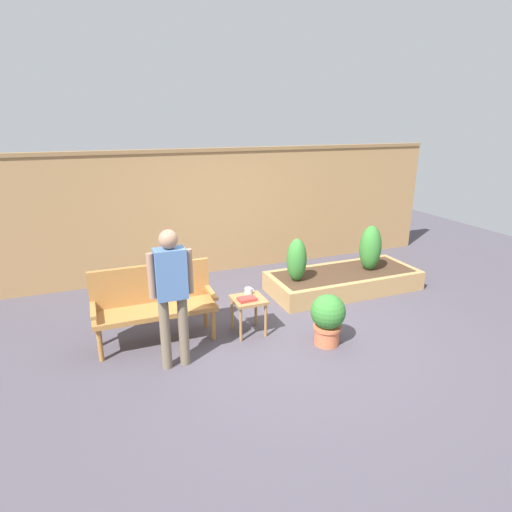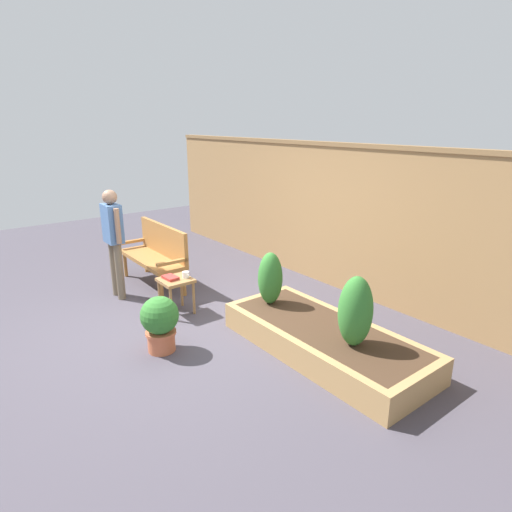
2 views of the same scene
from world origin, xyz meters
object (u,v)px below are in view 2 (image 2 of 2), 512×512
object	(u,v)px
shrub_near_bench	(270,278)
person_by_bench	(113,235)
potted_boxwood	(160,321)
cup_on_table	(186,275)
book_on_table	(170,278)
side_table	(176,285)
shrub_far_corner	(355,311)
garden_bench	(157,251)

from	to	relation	value
shrub_near_bench	person_by_bench	bearing A→B (deg)	-150.92
potted_boxwood	person_by_bench	world-z (taller)	person_by_bench
cup_on_table	book_on_table	size ratio (longest dim) A/B	0.57
potted_boxwood	side_table	bearing A→B (deg)	142.22
cup_on_table	side_table	bearing A→B (deg)	-110.50
book_on_table	shrub_far_corner	xyz separation A→B (m)	(2.39, 0.79, 0.17)
cup_on_table	shrub_far_corner	distance (m)	2.39
potted_boxwood	person_by_bench	distance (m)	1.90
cup_on_table	shrub_near_bench	bearing A→B (deg)	31.54
cup_on_table	book_on_table	distance (m)	0.20
potted_boxwood	garden_bench	bearing A→B (deg)	155.01
cup_on_table	shrub_near_bench	xyz separation A→B (m)	(1.00, 0.61, 0.10)
potted_boxwood	shrub_far_corner	size ratio (longest dim) A/B	0.87
person_by_bench	garden_bench	bearing A→B (deg)	99.13
garden_bench	book_on_table	bearing A→B (deg)	-17.10
garden_bench	shrub_far_corner	bearing A→B (deg)	7.51
cup_on_table	book_on_table	xyz separation A→B (m)	(-0.09, -0.18, -0.02)
person_by_bench	book_on_table	bearing A→B (deg)	19.91
book_on_table	person_by_bench	xyz separation A→B (m)	(-0.97, -0.35, 0.44)
book_on_table	shrub_near_bench	xyz separation A→B (m)	(1.08, 0.79, 0.13)
person_by_bench	shrub_far_corner	bearing A→B (deg)	18.77
shrub_near_bench	book_on_table	bearing A→B (deg)	-143.86
potted_boxwood	shrub_far_corner	bearing A→B (deg)	40.64
side_table	potted_boxwood	bearing A→B (deg)	-37.78
cup_on_table	book_on_table	bearing A→B (deg)	-115.95
shrub_near_bench	person_by_bench	distance (m)	2.37
side_table	potted_boxwood	xyz separation A→B (m)	(0.78, -0.61, -0.04)
cup_on_table	shrub_far_corner	size ratio (longest dim) A/B	0.17
cup_on_table	potted_boxwood	xyz separation A→B (m)	(0.74, -0.74, -0.16)
side_table	book_on_table	bearing A→B (deg)	-127.39
garden_bench	shrub_near_bench	world-z (taller)	shrub_near_bench
garden_bench	book_on_table	size ratio (longest dim) A/B	6.55
shrub_near_bench	potted_boxwood	bearing A→B (deg)	-100.93
potted_boxwood	shrub_far_corner	xyz separation A→B (m)	(1.57, 1.35, 0.31)
garden_bench	potted_boxwood	bearing A→B (deg)	-24.99
shrub_far_corner	book_on_table	bearing A→B (deg)	-161.70
potted_boxwood	shrub_far_corner	distance (m)	2.09
garden_bench	shrub_far_corner	distance (m)	3.51
cup_on_table	potted_boxwood	distance (m)	1.05
book_on_table	person_by_bench	world-z (taller)	person_by_bench
cup_on_table	potted_boxwood	bearing A→B (deg)	-44.99
book_on_table	shrub_far_corner	bearing A→B (deg)	14.47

